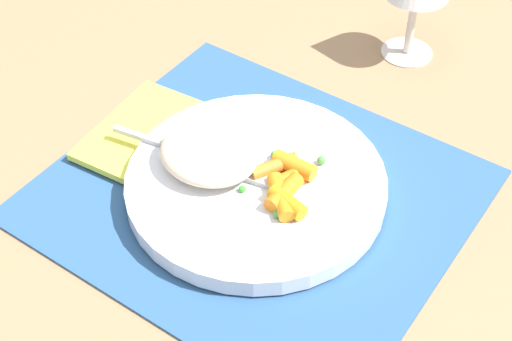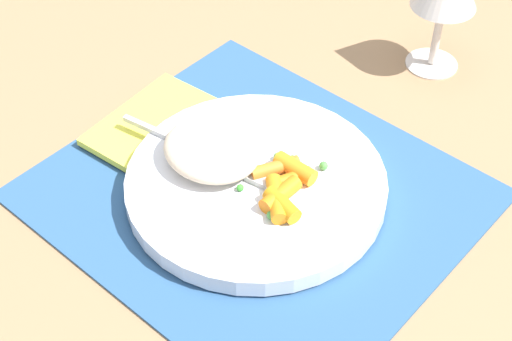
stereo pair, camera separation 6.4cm
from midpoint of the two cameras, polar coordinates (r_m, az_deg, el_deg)
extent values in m
plane|color=#997551|center=(0.79, 2.29, -1.91)|extent=(2.40, 2.40, 0.00)
cube|color=#2D5684|center=(0.79, 2.30, -1.76)|extent=(0.40, 0.36, 0.01)
cylinder|color=white|center=(0.78, 2.33, -1.12)|extent=(0.26, 0.26, 0.02)
ellipsoid|color=beige|center=(0.78, -0.93, 1.46)|extent=(0.10, 0.09, 0.03)
cylinder|color=orange|center=(0.78, 3.74, 0.08)|extent=(0.04, 0.05, 0.01)
cylinder|color=orange|center=(0.75, 4.24, -1.87)|extent=(0.02, 0.05, 0.02)
cylinder|color=orange|center=(0.75, 3.94, -2.18)|extent=(0.05, 0.05, 0.02)
cylinder|color=orange|center=(0.78, 5.23, 0.05)|extent=(0.04, 0.02, 0.02)
cylinder|color=orange|center=(0.77, 4.90, -0.70)|extent=(0.03, 0.05, 0.01)
cylinder|color=orange|center=(0.74, 4.37, -2.62)|extent=(0.04, 0.03, 0.02)
sphere|color=green|center=(0.79, 4.04, 0.86)|extent=(0.01, 0.01, 0.01)
sphere|color=green|center=(0.79, 4.98, 0.75)|extent=(0.01, 0.01, 0.01)
sphere|color=#4A9E43|center=(0.74, 3.59, -3.37)|extent=(0.01, 0.01, 0.01)
sphere|color=#539130|center=(0.79, 4.04, 0.36)|extent=(0.01, 0.01, 0.01)
sphere|color=green|center=(0.76, 1.47, -1.51)|extent=(0.01, 0.01, 0.01)
sphere|color=green|center=(0.78, 2.25, -0.27)|extent=(0.01, 0.01, 0.01)
sphere|color=#4E9D43|center=(0.79, 7.26, 0.25)|extent=(0.01, 0.01, 0.01)
sphere|color=#3E923C|center=(0.78, 5.07, 0.23)|extent=(0.01, 0.01, 0.01)
cube|color=#BABABA|center=(0.77, 3.29, -0.87)|extent=(0.05, 0.02, 0.01)
cube|color=#BABABA|center=(0.81, -2.98, 1.85)|extent=(0.16, 0.03, 0.01)
cylinder|color=silver|center=(0.99, 14.50, 7.53)|extent=(0.06, 0.06, 0.00)
cylinder|color=silver|center=(0.96, 14.94, 9.50)|extent=(0.01, 0.01, 0.08)
cube|color=#EAE54C|center=(0.86, -5.42, 3.38)|extent=(0.10, 0.15, 0.01)
camera|label=1|loc=(0.03, -87.63, 2.34)|focal=54.90mm
camera|label=2|loc=(0.03, 92.37, -2.34)|focal=54.90mm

